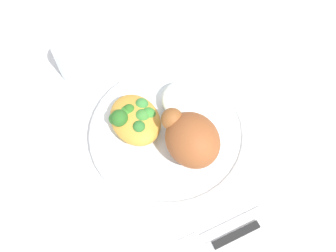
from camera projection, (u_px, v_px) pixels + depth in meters
The scene contains 8 objects.
ground_plane at pixel (168, 134), 0.61m from camera, with size 2.00×2.00×0.00m, color silver.
plate at pixel (168, 131), 0.61m from camera, with size 0.28×0.28×0.02m.
roasted_chicken at pixel (191, 138), 0.54m from camera, with size 0.11×0.09×0.08m.
rice_pile at pixel (185, 100), 0.61m from camera, with size 0.09×0.08×0.03m, color white.
mac_cheese_with_broccoli at pixel (135, 118), 0.58m from camera, with size 0.11×0.08×0.05m.
fork at pixel (216, 230), 0.53m from camera, with size 0.03×0.14×0.01m.
knife at pixel (214, 246), 0.52m from camera, with size 0.03×0.19×0.01m.
water_glass at pixel (75, 59), 0.65m from camera, with size 0.07×0.07×0.08m, color silver.
Camera 1 is at (-0.25, 0.14, 0.54)m, focal length 36.48 mm.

